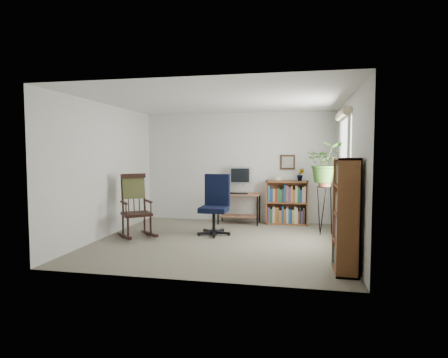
% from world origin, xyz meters
% --- Properties ---
extents(floor, '(4.20, 4.00, 0.00)m').
position_xyz_m(floor, '(0.00, 0.00, 0.00)').
color(floor, slate).
rests_on(floor, ground).
extents(ceiling, '(4.20, 4.00, 0.00)m').
position_xyz_m(ceiling, '(0.00, 0.00, 2.40)').
color(ceiling, silver).
rests_on(ceiling, ground).
extents(wall_back, '(4.20, 0.00, 2.40)m').
position_xyz_m(wall_back, '(0.00, 2.00, 1.20)').
color(wall_back, silver).
rests_on(wall_back, ground).
extents(wall_front, '(4.20, 0.00, 2.40)m').
position_xyz_m(wall_front, '(0.00, -2.00, 1.20)').
color(wall_front, silver).
rests_on(wall_front, ground).
extents(wall_left, '(0.00, 4.00, 2.40)m').
position_xyz_m(wall_left, '(-2.10, 0.00, 1.20)').
color(wall_left, silver).
rests_on(wall_left, ground).
extents(wall_right, '(0.00, 4.00, 2.40)m').
position_xyz_m(wall_right, '(2.10, 0.00, 1.20)').
color(wall_right, silver).
rests_on(wall_right, ground).
extents(window, '(0.12, 1.20, 1.50)m').
position_xyz_m(window, '(2.06, 0.30, 1.40)').
color(window, silver).
rests_on(window, wall_right).
extents(desk, '(0.91, 0.50, 0.65)m').
position_xyz_m(desk, '(0.07, 1.70, 0.33)').
color(desk, '#905B40').
rests_on(desk, floor).
extents(monitor, '(0.46, 0.16, 0.56)m').
position_xyz_m(monitor, '(0.07, 1.84, 0.93)').
color(monitor, '#B7B7BC').
rests_on(monitor, desk).
extents(keyboard, '(0.40, 0.15, 0.02)m').
position_xyz_m(keyboard, '(0.07, 1.58, 0.67)').
color(keyboard, black).
rests_on(keyboard, desk).
extents(office_chair, '(0.67, 0.67, 1.14)m').
position_xyz_m(office_chair, '(-0.21, 0.48, 0.57)').
color(office_chair, black).
rests_on(office_chair, floor).
extents(rocking_chair, '(1.09, 1.16, 1.16)m').
position_xyz_m(rocking_chair, '(-1.54, 0.03, 0.58)').
color(rocking_chair, black).
rests_on(rocking_chair, floor).
extents(low_bookshelf, '(0.88, 0.29, 0.93)m').
position_xyz_m(low_bookshelf, '(1.08, 1.82, 0.46)').
color(low_bookshelf, brown).
rests_on(low_bookshelf, floor).
extents(tall_bookshelf, '(0.27, 0.64, 1.46)m').
position_xyz_m(tall_bookshelf, '(1.92, -1.28, 0.73)').
color(tall_bookshelf, brown).
rests_on(tall_bookshelf, floor).
extents(plant_stand, '(0.35, 0.35, 1.04)m').
position_xyz_m(plant_stand, '(1.80, 0.98, 0.52)').
color(plant_stand, black).
rests_on(plant_stand, floor).
extents(spider_plant, '(1.69, 1.88, 1.47)m').
position_xyz_m(spider_plant, '(1.80, 0.98, 1.70)').
color(spider_plant, '#346021').
rests_on(spider_plant, plant_stand).
extents(potted_plant_small, '(0.13, 0.24, 0.11)m').
position_xyz_m(potted_plant_small, '(1.36, 1.83, 0.98)').
color(potted_plant_small, '#346021').
rests_on(potted_plant_small, low_bookshelf).
extents(framed_picture, '(0.32, 0.04, 0.32)m').
position_xyz_m(framed_picture, '(1.08, 1.97, 1.32)').
color(framed_picture, black).
rests_on(framed_picture, wall_back).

